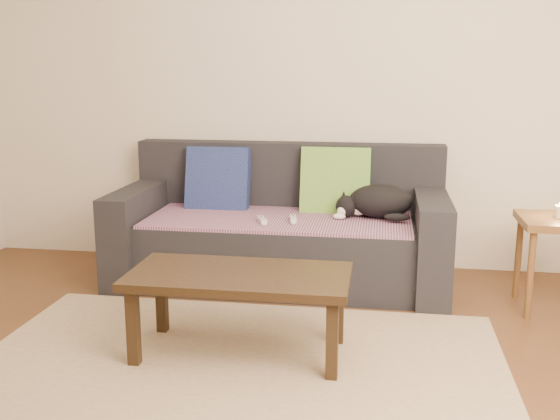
{
  "coord_description": "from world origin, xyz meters",
  "views": [
    {
      "loc": [
        0.64,
        -2.52,
        1.37
      ],
      "look_at": [
        0.05,
        1.2,
        0.55
      ],
      "focal_mm": 42.0,
      "sensor_mm": 36.0,
      "label": 1
    }
  ],
  "objects_px": {
    "coffee_table": "(239,283)",
    "side_table": "(559,234)",
    "cat": "(377,202)",
    "sofa": "(281,234)",
    "wii_remote_a": "(262,220)",
    "wii_remote_b": "(293,219)"
  },
  "relations": [
    {
      "from": "sofa",
      "to": "side_table",
      "type": "bearing_deg",
      "value": -10.08
    },
    {
      "from": "wii_remote_a",
      "to": "wii_remote_b",
      "type": "bearing_deg",
      "value": -93.09
    },
    {
      "from": "side_table",
      "to": "wii_remote_a",
      "type": "bearing_deg",
      "value": 178.61
    },
    {
      "from": "wii_remote_b",
      "to": "side_table",
      "type": "height_order",
      "value": "side_table"
    },
    {
      "from": "cat",
      "to": "sofa",
      "type": "bearing_deg",
      "value": -155.24
    },
    {
      "from": "side_table",
      "to": "sofa",
      "type": "bearing_deg",
      "value": 169.92
    },
    {
      "from": "wii_remote_a",
      "to": "side_table",
      "type": "bearing_deg",
      "value": -112.83
    },
    {
      "from": "sofa",
      "to": "cat",
      "type": "relative_size",
      "value": 3.84
    },
    {
      "from": "sofa",
      "to": "side_table",
      "type": "height_order",
      "value": "sofa"
    },
    {
      "from": "coffee_table",
      "to": "side_table",
      "type": "bearing_deg",
      "value": 28.47
    },
    {
      "from": "sofa",
      "to": "cat",
      "type": "distance_m",
      "value": 0.66
    },
    {
      "from": "wii_remote_a",
      "to": "cat",
      "type": "bearing_deg",
      "value": -91.04
    },
    {
      "from": "sofa",
      "to": "wii_remote_b",
      "type": "relative_size",
      "value": 14.0
    },
    {
      "from": "wii_remote_a",
      "to": "coffee_table",
      "type": "height_order",
      "value": "wii_remote_a"
    },
    {
      "from": "sofa",
      "to": "wii_remote_b",
      "type": "distance_m",
      "value": 0.26
    },
    {
      "from": "side_table",
      "to": "coffee_table",
      "type": "bearing_deg",
      "value": -151.53
    },
    {
      "from": "sofa",
      "to": "side_table",
      "type": "relative_size",
      "value": 3.88
    },
    {
      "from": "wii_remote_b",
      "to": "side_table",
      "type": "distance_m",
      "value": 1.54
    },
    {
      "from": "wii_remote_b",
      "to": "coffee_table",
      "type": "relative_size",
      "value": 0.14
    },
    {
      "from": "side_table",
      "to": "cat",
      "type": "bearing_deg",
      "value": 163.67
    },
    {
      "from": "sofa",
      "to": "wii_remote_a",
      "type": "bearing_deg",
      "value": -108.06
    },
    {
      "from": "cat",
      "to": "side_table",
      "type": "relative_size",
      "value": 1.01
    }
  ]
}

